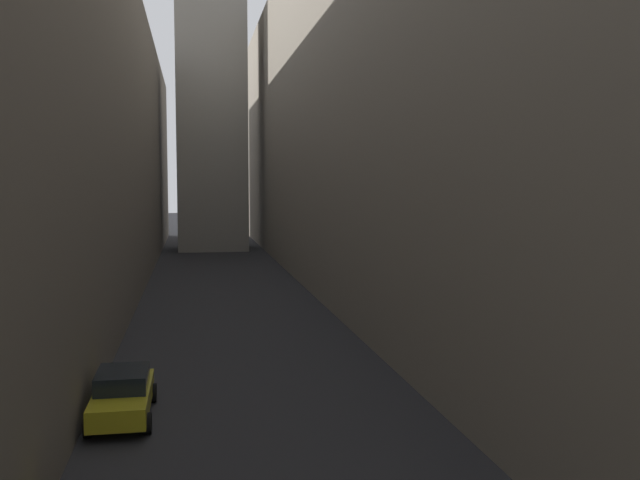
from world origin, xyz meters
The scene contains 4 objects.
ground_plane centered at (0.00, 48.00, 0.00)m, with size 264.00×264.00×0.00m, color #232326.
building_block_left centered at (-11.50, 50.00, 10.22)m, with size 11.99×108.00×20.44m, color #60594F.
building_block_right centered at (11.06, 50.00, 12.83)m, with size 11.12×108.00×25.66m, color gray.
parked_car_left_far centered at (-4.40, 26.52, 0.77)m, with size 1.89×4.46×1.50m.
Camera 1 is at (-2.18, 4.57, 7.30)m, focal length 39.16 mm.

